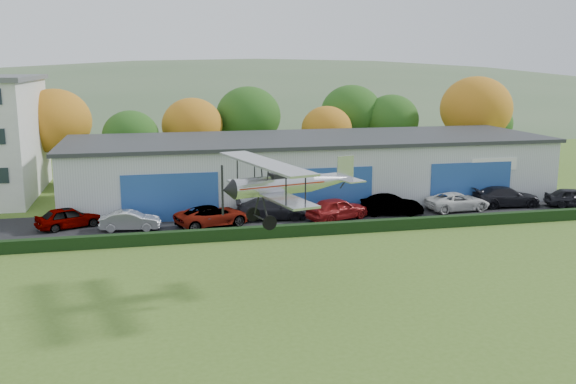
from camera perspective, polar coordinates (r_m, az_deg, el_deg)
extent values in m
plane|color=#486821|center=(27.86, 6.43, -12.82)|extent=(300.00, 300.00, 0.00)
cube|color=black|center=(47.77, 1.66, -2.31)|extent=(48.00, 9.00, 0.05)
cube|color=black|center=(43.18, 3.23, -3.31)|extent=(46.00, 0.60, 0.80)
cube|color=#B2B7BC|center=(54.40, 1.90, 2.05)|extent=(40.00, 12.00, 5.00)
cube|color=#2D3033|center=(54.03, 1.92, 4.83)|extent=(40.60, 12.60, 0.30)
cube|color=#254D9B|center=(46.92, -10.54, -0.54)|extent=(7.00, 0.12, 3.60)
cube|color=#254D9B|center=(48.79, 3.68, 0.10)|extent=(7.00, 0.12, 3.60)
cube|color=#254D9B|center=(53.37, 16.14, 0.65)|extent=(7.00, 0.12, 3.60)
cylinder|color=#3D2614|center=(65.26, -19.98, 2.13)|extent=(0.36, 0.36, 3.15)
ellipsoid|color=#9F6813|center=(64.73, -20.25, 6.02)|extent=(6.84, 6.84, 6.16)
cylinder|color=#3D2614|center=(62.80, -13.84, 1.82)|extent=(0.36, 0.36, 2.45)
ellipsoid|color=#1E4C14|center=(62.33, -13.99, 4.96)|extent=(5.32, 5.32, 4.79)
cylinder|color=#3D2614|center=(64.88, -8.51, 2.49)|extent=(0.36, 0.36, 2.80)
ellipsoid|color=#9F6813|center=(64.38, -8.62, 5.97)|extent=(6.08, 6.08, 5.47)
cylinder|color=#3D2614|center=(67.49, -3.56, 3.09)|extent=(0.36, 0.36, 3.15)
ellipsoid|color=#1E4C14|center=(66.99, -3.60, 6.87)|extent=(6.84, 6.84, 6.16)
cylinder|color=#3D2614|center=(67.34, 3.46, 2.77)|extent=(0.36, 0.36, 2.45)
ellipsoid|color=#9F6813|center=(66.90, 3.50, 5.71)|extent=(5.32, 5.32, 4.79)
cylinder|color=#3D2614|center=(71.76, 9.18, 3.33)|extent=(0.36, 0.36, 2.80)
ellipsoid|color=#1E4C14|center=(71.32, 9.29, 6.48)|extent=(6.08, 6.08, 5.47)
cylinder|color=#3D2614|center=(71.55, 16.36, 3.27)|extent=(0.36, 0.36, 3.50)
ellipsoid|color=#9F6813|center=(71.05, 16.58, 7.22)|extent=(7.60, 7.60, 6.84)
cylinder|color=#3D2614|center=(77.02, 17.52, 3.37)|extent=(0.36, 0.36, 2.45)
ellipsoid|color=#1E4C14|center=(76.64, 17.67, 5.93)|extent=(5.32, 5.32, 4.79)
cylinder|color=#3D2614|center=(72.24, 5.65, 3.62)|extent=(0.36, 0.36, 3.15)
ellipsoid|color=#1E4C14|center=(71.76, 5.72, 7.14)|extent=(6.84, 6.84, 6.16)
ellipsoid|color=#4C6642|center=(168.55, -2.73, 2.35)|extent=(320.00, 196.00, 56.00)
ellipsoid|color=#4C6642|center=(192.43, 18.32, 4.58)|extent=(240.00, 126.00, 36.00)
imported|color=gray|center=(47.13, -19.18, -2.17)|extent=(4.79, 3.47, 1.52)
imported|color=silver|center=(45.31, -14.03, -2.51)|extent=(4.24, 1.88, 1.35)
imported|color=gray|center=(45.33, -6.82, -2.15)|extent=(5.86, 4.06, 1.49)
imported|color=black|center=(47.07, -1.49, -1.53)|extent=(5.51, 2.73, 1.54)
imported|color=maroon|center=(47.01, 4.46, -1.50)|extent=(5.26, 3.62, 1.66)
imported|color=gray|center=(48.99, 9.32, -1.16)|extent=(4.87, 2.41, 1.53)
imported|color=silver|center=(51.61, 15.05, -0.83)|extent=(5.21, 2.66, 1.41)
imported|color=black|center=(54.17, 19.03, -0.39)|extent=(5.65, 2.60, 1.60)
imported|color=black|center=(56.00, 24.40, -0.46)|extent=(4.83, 3.04, 1.53)
cylinder|color=silver|center=(31.71, -1.36, 0.58)|extent=(4.37, 2.02, 1.01)
cone|color=silver|center=(33.26, 3.86, 1.08)|extent=(2.63, 1.58, 1.01)
cone|color=black|center=(30.77, -5.41, 0.20)|extent=(0.79, 1.11, 1.01)
cube|color=maroon|center=(31.84, -0.82, 0.73)|extent=(4.81, 2.15, 0.07)
cube|color=black|center=(31.86, -0.46, 1.50)|extent=(1.47, 0.98, 0.28)
cube|color=silver|center=(31.68, -1.73, -0.05)|extent=(3.34, 8.15, 0.11)
cube|color=silver|center=(31.32, -2.11, 2.62)|extent=(3.55, 8.61, 0.11)
cylinder|color=black|center=(28.75, -0.18, 0.31)|extent=(0.08, 0.08, 1.45)
cylinder|color=black|center=(29.20, 1.59, 0.48)|extent=(0.08, 0.08, 1.45)
cylinder|color=black|center=(33.96, -4.59, 2.01)|extent=(0.08, 0.08, 1.45)
cylinder|color=black|center=(34.35, -3.04, 2.14)|extent=(0.08, 0.08, 1.45)
cylinder|color=black|center=(31.03, -1.81, 1.81)|extent=(0.12, 0.25, 0.83)
cylinder|color=black|center=(31.73, -2.41, 2.02)|extent=(0.12, 0.25, 0.83)
cylinder|color=black|center=(31.20, -2.09, -1.38)|extent=(0.27, 0.77, 1.37)
cylinder|color=black|center=(32.05, -2.81, -1.04)|extent=(0.27, 0.77, 1.37)
cylinder|color=black|center=(31.78, -2.44, -2.39)|extent=(0.60, 2.08, 0.08)
cylinder|color=black|center=(30.89, -1.67, -2.79)|extent=(0.73, 0.33, 0.72)
cylinder|color=black|center=(32.67, -3.17, -2.01)|extent=(0.73, 0.33, 0.72)
cylinder|color=black|center=(33.71, 5.00, 0.72)|extent=(0.41, 0.17, 0.47)
cube|color=silver|center=(33.65, 5.01, 1.28)|extent=(1.69, 3.07, 0.07)
cube|color=silver|center=(33.62, 5.19, 2.23)|extent=(0.99, 0.31, 1.23)
cube|color=black|center=(30.66, -5.93, 0.15)|extent=(0.10, 0.15, 2.46)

